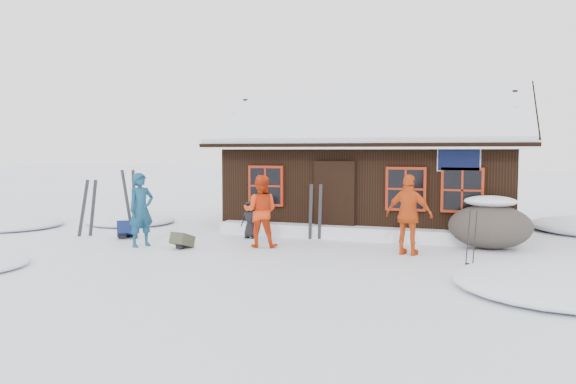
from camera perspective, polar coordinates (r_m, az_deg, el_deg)
name	(u,v)px	position (r m, az deg, el deg)	size (l,w,h in m)	color
ground	(271,250)	(13.34, -1.70, -5.89)	(120.00, 120.00, 0.00)	white
mountain_hut	(374,175)	(17.55, 8.76, 1.67)	(8.90, 6.09, 4.42)	black
snow_drift	(355,232)	(15.01, 6.78, -4.10)	(7.60, 0.60, 0.35)	white
snow_mounds	(357,242)	(14.64, 7.03, -5.01)	(20.60, 13.20, 0.48)	white
skier_teal	(141,210)	(14.14, -14.69, -1.76)	(0.66, 0.43, 1.80)	navy
skier_orange_left	(260,211)	(13.62, -2.82, -1.95)	(0.85, 0.66, 1.75)	red
skier_orange_right	(409,215)	(12.84, 12.20, -2.28)	(1.06, 0.44, 1.81)	#D74E16
skier_crouched	(250,220)	(15.04, -3.87, -2.82)	(0.49, 0.32, 1.00)	black
boulder	(490,225)	(14.24, 19.83, -3.16)	(1.93, 1.45, 1.14)	#453E37
ski_pair_left	(88,209)	(16.29, -19.64, -1.61)	(0.57, 0.25, 1.61)	black
ski_pair_mid	(131,204)	(15.75, -15.66, -1.22)	(0.64, 0.28, 1.88)	black
ski_pair_right	(315,213)	(14.86, 2.79, -2.11)	(0.36, 0.14, 1.51)	black
ski_poles	(471,240)	(11.80, 18.12, -4.66)	(0.21, 0.11, 1.20)	black
backpack_blue	(126,232)	(15.71, -16.13, -3.90)	(0.46, 0.61, 0.33)	#111C4C
backpack_olive	(182,243)	(13.73, -10.69, -5.09)	(0.38, 0.51, 0.28)	#3C3E2C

